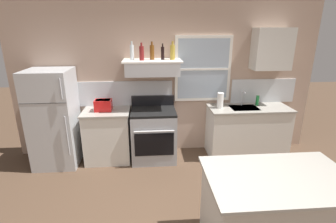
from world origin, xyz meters
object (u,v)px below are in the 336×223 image
Objects in this scene: toaster at (103,105)px; bottle_red_label_wine at (142,53)px; bottle_clear_tall at (132,52)px; bottle_amber_wine at (152,52)px; dish_soap_bottle at (257,100)px; stove_range at (154,134)px; kitchen_island at (274,215)px; refrigerator at (54,119)px; bottle_balsamic_dark at (163,53)px; bottle_champagne_gold_foil at (172,52)px; paper_towel_roll at (220,100)px.

toaster is 1.07× the size of bottle_red_label_wine.
bottle_clear_tall is 0.32m from bottle_amber_wine.
bottle_red_label_wine reaches higher than dish_soap_bottle.
stove_range is 2.42m from kitchen_island.
refrigerator is 1.82m from bottle_red_label_wine.
bottle_champagne_gold_foil reaches higher than bottle_balsamic_dark.
kitchen_island is at bearing -90.30° from paper_towel_roll.
refrigerator is 5.51× the size of bottle_champagne_gold_foil.
bottle_amber_wine is (1.65, 0.15, 1.06)m from refrigerator.
bottle_red_label_wine reaches higher than refrigerator.
bottle_balsamic_dark is (0.17, 0.10, 1.39)m from stove_range.
bottle_clear_tall is 0.66m from bottle_champagne_gold_foil.
dish_soap_bottle is at bearing 2.33° from bottle_red_label_wine.
stove_range is at bearing -148.88° from bottle_balsamic_dark.
toaster is 1.32m from bottle_balsamic_dark.
bottle_champagne_gold_foil is (0.33, -0.03, 0.00)m from bottle_amber_wine.
bottle_amber_wine is 1.62× the size of dish_soap_bottle.
bottle_champagne_gold_foil is 1.64× the size of dish_soap_bottle.
bottle_balsamic_dark is at bearing 3.56° from toaster.
bottle_balsamic_dark is 0.96× the size of paper_towel_roll.
stove_range is at bearing -163.66° from bottle_champagne_gold_foil.
bottle_balsamic_dark is 0.18× the size of kitchen_island.
dish_soap_bottle is at bearing 2.60° from refrigerator.
stove_range is at bearing -2.83° from toaster.
stove_range is 3.70× the size of bottle_champagne_gold_foil.
bottle_balsamic_dark is 1.91m from dish_soap_bottle.
bottle_champagne_gold_foil is at bearing 3.48° from refrigerator.
stove_range is 1.45m from bottle_champagne_gold_foil.
bottle_red_label_wine is at bearing -157.31° from bottle_amber_wine.
toaster is 1.00× the size of bottle_clear_tall.
refrigerator is 5.58× the size of bottle_amber_wine.
bottle_champagne_gold_foil reaches higher than stove_range.
stove_range is 1.96m from dish_soap_bottle.
bottle_clear_tall reaches higher than paper_towel_roll.
bottle_red_label_wine is (1.48, 0.08, 1.05)m from refrigerator.
bottle_balsamic_dark is (0.50, 0.01, -0.02)m from bottle_clear_tall.
bottle_red_label_wine reaches higher than kitchen_island.
bottle_amber_wine is (0.17, 0.07, 0.01)m from bottle_red_label_wine.
toaster is 1.02× the size of bottle_amber_wine.
bottle_amber_wine is (0.00, 0.12, 1.40)m from stove_range.
bottle_red_label_wine is 1.55× the size of dish_soap_bottle.
dish_soap_bottle is (1.88, 0.01, -0.87)m from bottle_amber_wine.
dish_soap_bottle is at bearing 0.40° from bottle_amber_wine.
bottle_red_label_wine reaches higher than toaster.
refrigerator is at bearing -176.00° from bottle_balsamic_dark.
refrigerator is 1.16× the size of kitchen_island.
stove_range is 4.04× the size of paper_towel_roll.
refrigerator is 5.45× the size of bottle_clear_tall.
toaster reaches higher than kitchen_island.
bottle_clear_tall is 1.02× the size of bottle_amber_wine.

